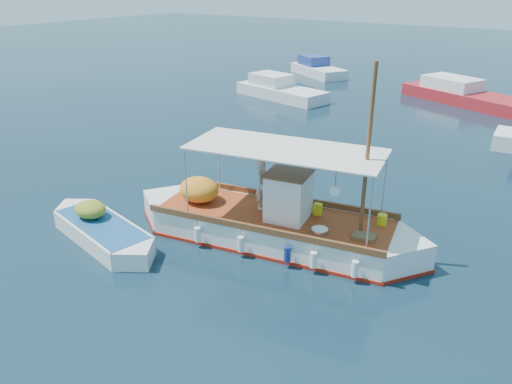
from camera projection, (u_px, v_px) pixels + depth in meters
The scene contains 6 objects.
ground at pixel (279, 236), 16.95m from camera, with size 160.00×160.00×0.00m, color black.
fishing_caique at pixel (272, 225), 16.53m from camera, with size 10.08×4.12×6.26m.
dinghy at pixel (102, 232), 16.64m from camera, with size 5.42×2.36×1.35m.
bg_boat_nw at pixel (279, 91), 35.97m from camera, with size 7.39×3.83×1.80m.
bg_boat_n at pixel (464, 96), 34.47m from camera, with size 9.59×6.13×1.80m.
bg_boat_far_w at pixel (317, 69), 44.10m from camera, with size 6.29×5.03×1.80m.
Camera 1 is at (7.81, -12.76, 8.14)m, focal length 35.00 mm.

